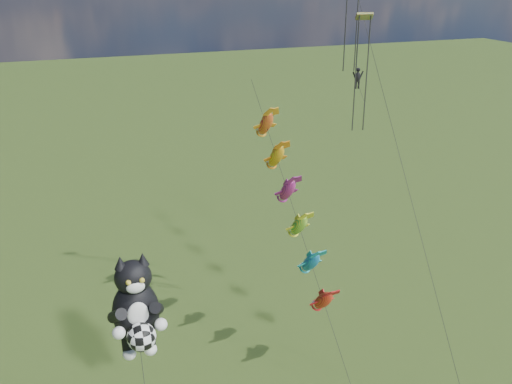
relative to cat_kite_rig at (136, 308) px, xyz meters
name	(u,v)px	position (x,y,z in m)	size (l,w,h in m)	color
cat_kite_rig	(136,308)	(0.00, 0.00, 0.00)	(2.77, 4.18, 11.70)	brown
fish_windsock_rig	(293,208)	(11.78, 7.01, 0.98)	(1.70, 15.93, 17.20)	brown
parafoil_rig	(362,52)	(17.18, 8.55, 10.92)	(1.91, 17.55, 27.71)	brown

